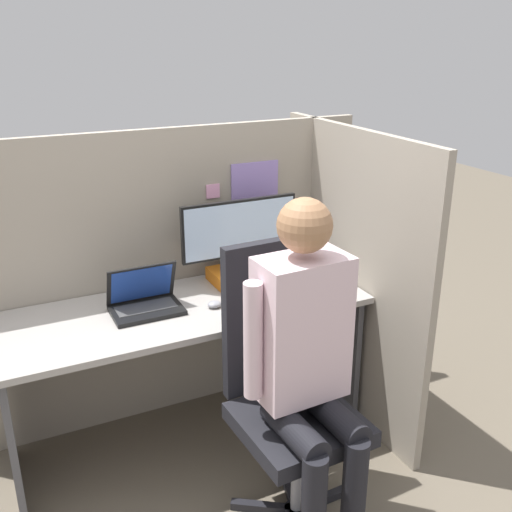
{
  "coord_description": "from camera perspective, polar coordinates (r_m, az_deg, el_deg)",
  "views": [
    {
      "loc": [
        -0.79,
        -2.08,
        1.93
      ],
      "look_at": [
        0.29,
        0.15,
        0.99
      ],
      "focal_mm": 42.0,
      "sensor_mm": 36.0,
      "label": 1
    }
  ],
  "objects": [
    {
      "name": "ground_plane",
      "position": [
        2.94,
        -4.08,
        -20.22
      ],
      "size": [
        12.0,
        12.0,
        0.0
      ],
      "primitive_type": "plane",
      "color": "#665B4C"
    },
    {
      "name": "laptop",
      "position": [
        2.75,
        -10.51,
        -4.32
      ],
      "size": [
        0.31,
        0.21,
        0.22
      ],
      "color": "black",
      "rests_on": "desk"
    },
    {
      "name": "mouse",
      "position": [
        2.75,
        -3.96,
        -4.61
      ],
      "size": [
        0.07,
        0.05,
        0.03
      ],
      "color": "gray",
      "rests_on": "desk"
    },
    {
      "name": "paper_box",
      "position": [
        3.02,
        -1.49,
        -1.8
      ],
      "size": [
        0.3,
        0.21,
        0.06
      ],
      "color": "orange",
      "rests_on": "desk"
    },
    {
      "name": "cubicle_panel_right",
      "position": [
        3.09,
        8.91,
        -1.89
      ],
      "size": [
        0.04,
        1.24,
        1.5
      ],
      "color": "gray",
      "rests_on": "ground"
    },
    {
      "name": "monitor",
      "position": [
        2.94,
        -1.55,
        2.28
      ],
      "size": [
        0.6,
        0.2,
        0.36
      ],
      "color": "black",
      "rests_on": "paper_box"
    },
    {
      "name": "office_chair",
      "position": [
        2.49,
        2.9,
        -11.92
      ],
      "size": [
        0.52,
        0.56,
        1.15
      ],
      "color": "black",
      "rests_on": "ground"
    },
    {
      "name": "person",
      "position": [
        2.25,
        4.96,
        -9.24
      ],
      "size": [
        0.48,
        0.45,
        1.39
      ],
      "color": "black",
      "rests_on": "ground"
    },
    {
      "name": "stapler",
      "position": [
        3.08,
        6.18,
        -1.63
      ],
      "size": [
        0.04,
        0.16,
        0.05
      ],
      "color": "black",
      "rests_on": "desk"
    },
    {
      "name": "desk",
      "position": [
        2.86,
        -6.72,
        -7.78
      ],
      "size": [
        1.69,
        0.62,
        0.74
      ],
      "color": "#9E9993",
      "rests_on": "ground"
    },
    {
      "name": "cubicle_panel_back",
      "position": [
        3.07,
        -8.9,
        -2.02
      ],
      "size": [
        2.19,
        0.05,
        1.5
      ],
      "color": "gray",
      "rests_on": "ground"
    },
    {
      "name": "carrot_toy",
      "position": [
        2.72,
        0.41,
        -4.61
      ],
      "size": [
        0.05,
        0.15,
        0.05
      ],
      "color": "orange",
      "rests_on": "desk"
    }
  ]
}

